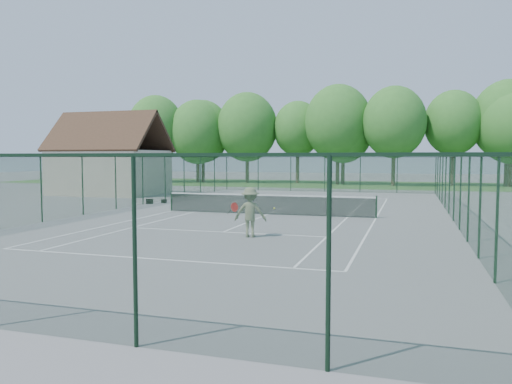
% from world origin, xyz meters
% --- Properties ---
extents(ground, '(140.00, 140.00, 0.00)m').
position_xyz_m(ground, '(0.00, 0.00, 0.00)').
color(ground, slate).
rests_on(ground, ground).
extents(grass_far, '(80.00, 16.00, 0.01)m').
position_xyz_m(grass_far, '(0.00, 30.00, 0.01)').
color(grass_far, '#3D6E2D').
rests_on(grass_far, ground).
extents(court_lines, '(11.05, 23.85, 0.01)m').
position_xyz_m(court_lines, '(0.00, 0.00, 0.00)').
color(court_lines, white).
rests_on(court_lines, ground).
extents(tennis_net, '(11.08, 0.08, 1.10)m').
position_xyz_m(tennis_net, '(0.00, 0.00, 0.58)').
color(tennis_net, black).
rests_on(tennis_net, ground).
extents(fence_enclosure, '(18.05, 36.05, 3.02)m').
position_xyz_m(fence_enclosure, '(0.00, 0.00, 1.56)').
color(fence_enclosure, '#1A3D24').
rests_on(fence_enclosure, ground).
extents(utility_building, '(8.60, 6.27, 6.63)m').
position_xyz_m(utility_building, '(-16.00, 10.00, 3.12)').
color(utility_building, beige).
rests_on(utility_building, ground).
extents(tree_line_far, '(39.40, 6.40, 9.70)m').
position_xyz_m(tree_line_far, '(0.00, 30.00, 5.99)').
color(tree_line_far, '#483727').
rests_on(tree_line_far, ground).
extents(sports_bag_a, '(0.44, 0.33, 0.32)m').
position_xyz_m(sports_bag_a, '(-8.75, 3.39, 0.16)').
color(sports_bag_a, black).
rests_on(sports_bag_a, ground).
extents(sports_bag_b, '(0.32, 0.20, 0.25)m').
position_xyz_m(sports_bag_b, '(-8.17, 4.20, 0.12)').
color(sports_bag_b, black).
rests_on(sports_bag_b, ground).
extents(tennis_player, '(1.71, 0.94, 1.85)m').
position_xyz_m(tennis_player, '(1.40, -7.23, 0.93)').
color(tennis_player, '#64694C').
rests_on(tennis_player, ground).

